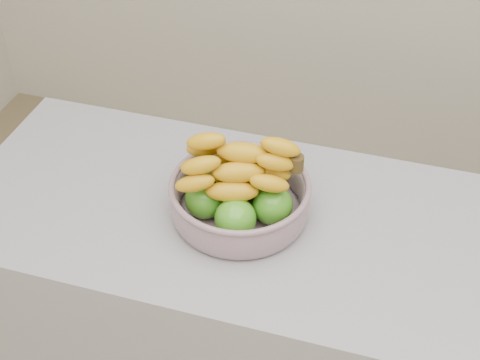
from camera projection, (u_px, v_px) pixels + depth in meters
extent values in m
cylinder|color=#9DA9BC|center=(240.00, 211.00, 1.51)|extent=(0.27, 0.27, 0.01)
torus|color=#9DA9BC|center=(240.00, 185.00, 1.46)|extent=(0.31, 0.31, 0.01)
sphere|color=#348517|center=(235.00, 219.00, 1.42)|extent=(0.09, 0.09, 0.09)
sphere|color=#348517|center=(272.00, 205.00, 1.45)|extent=(0.09, 0.09, 0.09)
sphere|color=#348517|center=(263.00, 178.00, 1.52)|extent=(0.09, 0.09, 0.09)
sphere|color=#348517|center=(224.00, 175.00, 1.53)|extent=(0.09, 0.09, 0.09)
sphere|color=#348517|center=(205.00, 199.00, 1.47)|extent=(0.09, 0.09, 0.09)
ellipsoid|color=yellow|center=(232.00, 191.00, 1.41)|extent=(0.20, 0.10, 0.05)
ellipsoid|color=yellow|center=(235.00, 176.00, 1.45)|extent=(0.20, 0.08, 0.05)
ellipsoid|color=yellow|center=(238.00, 162.00, 1.49)|extent=(0.20, 0.05, 0.05)
ellipsoid|color=yellow|center=(238.00, 172.00, 1.40)|extent=(0.20, 0.11, 0.05)
ellipsoid|color=yellow|center=(242.00, 156.00, 1.44)|extent=(0.20, 0.05, 0.05)
ellipsoid|color=yellow|center=(243.00, 153.00, 1.40)|extent=(0.20, 0.08, 0.05)
cylinder|color=#3E2F14|center=(297.00, 163.00, 1.40)|extent=(0.03, 0.03, 0.04)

